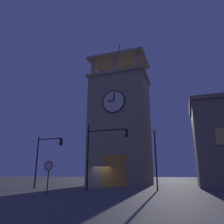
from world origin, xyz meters
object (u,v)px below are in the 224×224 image
(street_lamp, at_px, (155,148))
(no_horn_sign, at_px, (48,168))
(traffic_signal_near, at_px, (45,153))
(clocktower, at_px, (120,126))
(traffic_signal_mid, at_px, (100,146))

(street_lamp, distance_m, no_horn_sign, 10.37)
(traffic_signal_near, bearing_deg, street_lamp, -175.89)
(traffic_signal_near, bearing_deg, clocktower, -120.73)
(traffic_signal_mid, height_order, no_horn_sign, traffic_signal_mid)
(street_lamp, relative_size, no_horn_sign, 2.33)
(traffic_signal_mid, bearing_deg, no_horn_sign, 66.60)
(clocktower, xyz_separation_m, traffic_signal_near, (5.93, 9.98, -4.83))
(traffic_signal_near, height_order, no_horn_sign, traffic_signal_near)
(no_horn_sign, bearing_deg, traffic_signal_mid, -113.40)
(traffic_signal_mid, distance_m, no_horn_sign, 6.06)
(traffic_signal_near, xyz_separation_m, street_lamp, (-12.34, -0.89, 0.22))
(no_horn_sign, bearing_deg, street_lamp, -137.55)
(traffic_signal_mid, bearing_deg, traffic_signal_near, -6.52)
(clocktower, height_order, traffic_signal_mid, clocktower)
(traffic_signal_near, distance_m, traffic_signal_mid, 7.13)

